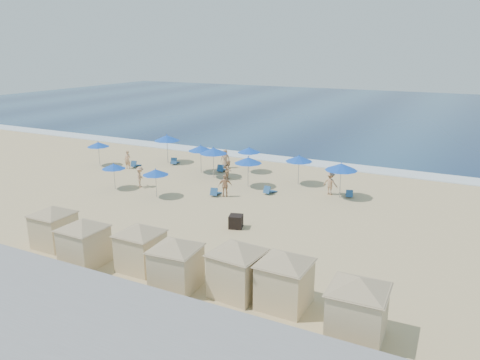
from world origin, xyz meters
name	(u,v)px	position (x,y,z in m)	size (l,w,h in m)	color
ground	(196,207)	(0.00, 0.00, 0.00)	(160.00, 160.00, 0.00)	tan
ocean	(371,111)	(0.00, 55.00, 0.03)	(160.00, 80.00, 0.06)	#0D264C
surf_line	(282,159)	(0.00, 15.50, 0.04)	(160.00, 2.50, 0.08)	white
seawall	(28,283)	(0.00, -13.50, 0.65)	(160.00, 6.10, 1.22)	gray
trash_bin	(236,222)	(4.27, -2.14, 0.40)	(0.80, 0.80, 0.80)	black
cabana_0	(53,221)	(-3.30, -9.11, 1.47)	(4.09, 4.09, 2.57)	beige
cabana_1	(83,236)	(-0.23, -9.93, 1.50)	(4.19, 4.19, 2.63)	beige
cabana_2	(140,241)	(2.66, -9.08, 1.48)	(4.11, 4.11, 2.58)	beige
cabana_3	(176,257)	(5.28, -9.83, 1.51)	(4.19, 4.19, 2.64)	beige
cabana_4	(237,262)	(8.02, -9.09, 1.57)	(4.37, 4.37, 2.75)	beige
cabana_5	(285,272)	(10.22, -9.03, 1.55)	(4.32, 4.32, 2.71)	beige
cabana_6	(358,300)	(13.49, -9.88, 1.58)	(4.39, 4.39, 2.76)	beige
umbrella_0	(98,144)	(-14.14, 5.72, 1.98)	(2.00, 2.00, 2.28)	#A5A8AD
umbrella_1	(167,138)	(-9.18, 9.51, 2.37)	(2.40, 2.40, 2.73)	#A5A8AD
umbrella_2	(114,166)	(-7.84, 0.74, 1.78)	(1.80, 1.80, 2.05)	#A5A8AD
umbrella_3	(201,148)	(-4.50, 7.95, 2.15)	(2.17, 2.17, 2.47)	#A5A8AD
umbrella_4	(213,151)	(-2.72, 7.09, 2.28)	(2.31, 2.31, 2.63)	#A5A8AD
umbrella_5	(156,172)	(-3.70, 0.53, 1.88)	(1.90, 1.90, 2.16)	#A5A8AD
umbrella_6	(249,150)	(-0.82, 9.92, 1.98)	(2.00, 2.00, 2.28)	#A5A8AD
umbrella_7	(248,160)	(1.09, 5.92, 2.13)	(2.16, 2.16, 2.46)	#A5A8AD
umbrella_8	(299,159)	(4.35, 8.35, 2.11)	(2.14, 2.14, 2.43)	#A5A8AD
umbrella_9	(341,167)	(8.24, 6.51, 2.32)	(2.35, 2.35, 2.67)	#A5A8AD
beach_chair_0	(135,165)	(-10.82, 6.76, 0.22)	(0.75, 1.26, 0.65)	#255187
beach_chair_1	(175,162)	(-8.22, 9.28, 0.24)	(0.95, 1.38, 0.70)	#255187
beach_chair_2	(222,169)	(-2.99, 8.95, 0.24)	(0.69, 1.33, 0.70)	#255187
beach_chair_3	(215,192)	(-0.06, 2.79, 0.23)	(0.78, 1.30, 0.67)	#255187
beach_chair_4	(269,191)	(3.30, 5.05, 0.23)	(0.75, 1.27, 0.66)	#255187
beach_chair_5	(349,194)	(8.82, 7.00, 0.21)	(0.78, 1.21, 0.61)	#255187
beachgoer_0	(128,160)	(-10.99, 5.96, 0.83)	(0.60, 0.40, 1.65)	tan
beachgoer_1	(229,170)	(-1.27, 7.07, 0.81)	(0.78, 0.61, 1.61)	tan
beachgoer_2	(225,186)	(0.73, 2.90, 0.84)	(0.99, 0.41, 1.68)	tan
beachgoer_3	(330,183)	(7.38, 6.96, 0.88)	(1.13, 0.65, 1.75)	tan
beachgoer_4	(225,159)	(-3.39, 10.29, 0.85)	(0.83, 0.54, 1.70)	tan
beachgoer_5	(140,177)	(-6.34, 1.97, 0.82)	(1.06, 0.61, 1.65)	tan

